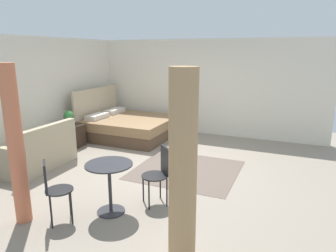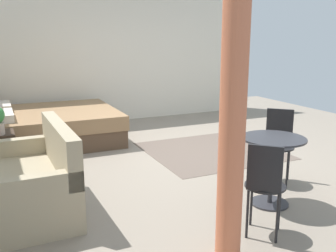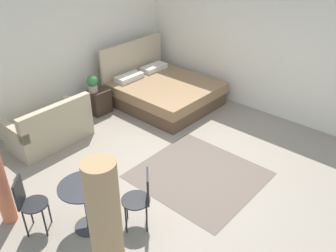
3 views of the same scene
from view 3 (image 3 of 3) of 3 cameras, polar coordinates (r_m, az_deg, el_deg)
name	(u,v)px [view 3 (image 3 of 3)]	position (r m, az deg, el deg)	size (l,w,h in m)	color
ground_plane	(178,165)	(6.41, 1.56, -6.25)	(8.81, 9.46, 0.02)	gray
wall_back	(63,54)	(8.01, -16.62, 11.00)	(8.81, 0.12, 2.64)	silver
wall_right	(266,54)	(8.01, 15.45, 11.16)	(0.12, 6.46, 2.64)	silver
area_rug	(199,175)	(6.17, 4.94, -7.86)	(1.87, 1.99, 0.01)	#66564C
bed	(163,91)	(8.37, -0.79, 5.60)	(1.98, 2.21, 1.31)	brown
couch	(51,129)	(7.22, -18.41, -0.41)	(1.52, 0.85, 0.90)	tan
nightstand	(99,102)	(8.10, -11.02, 3.88)	(0.45, 0.36, 0.55)	#38281E
potted_plant	(92,83)	(7.88, -12.09, 6.79)	(0.24, 0.24, 0.38)	tan
balcony_table	(85,199)	(5.03, -13.24, -11.35)	(0.68, 0.68, 0.75)	#2D2D33
cafe_chair_near_window	(142,195)	(4.94, -4.26, -11.06)	(0.58, 0.58, 0.91)	black
cafe_chair_near_couch	(27,201)	(5.21, -21.73, -11.10)	(0.53, 0.53, 0.89)	black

